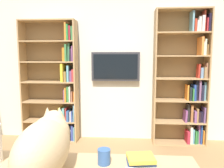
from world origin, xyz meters
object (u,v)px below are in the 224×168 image
object	(u,v)px
wall_mounted_tv	(116,67)
coffee_mug	(104,157)
cat	(45,144)
desk_book_stack	(141,159)
bookshelf_left	(186,81)
bookshelf_right	(57,83)

from	to	relation	value
wall_mounted_tv	coffee_mug	world-z (taller)	wall_mounted_tv
wall_mounted_tv	cat	size ratio (longest dim) A/B	1.19
desk_book_stack	wall_mounted_tv	bearing A→B (deg)	-83.00
bookshelf_left	cat	bearing A→B (deg)	59.27
bookshelf_left	cat	world-z (taller)	bookshelf_left
bookshelf_left	bookshelf_right	xyz separation A→B (m)	(2.13, -0.00, -0.06)
bookshelf_left	bookshelf_right	size ratio (longest dim) A/B	1.07
bookshelf_left	bookshelf_right	world-z (taller)	bookshelf_left
wall_mounted_tv	desk_book_stack	xyz separation A→B (m)	(-0.28, 2.30, -0.49)
bookshelf_right	coffee_mug	distance (m)	2.48
bookshelf_left	wall_mounted_tv	world-z (taller)	bookshelf_left
bookshelf_right	wall_mounted_tv	bearing A→B (deg)	-175.07
bookshelf_right	coffee_mug	size ratio (longest dim) A/B	20.90
cat	bookshelf_right	bearing A→B (deg)	-73.26
coffee_mug	desk_book_stack	xyz separation A→B (m)	(-0.23, -0.03, -0.02)
cat	desk_book_stack	bearing A→B (deg)	-164.23
bookshelf_right	coffee_mug	world-z (taller)	bookshelf_right
bookshelf_right	bookshelf_left	bearing A→B (deg)	179.98
coffee_mug	desk_book_stack	world-z (taller)	coffee_mug
wall_mounted_tv	cat	bearing A→B (deg)	83.81
bookshelf_right	desk_book_stack	size ratio (longest dim) A/B	10.73
bookshelf_left	cat	xyz separation A→B (m)	(1.41, 2.37, -0.12)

